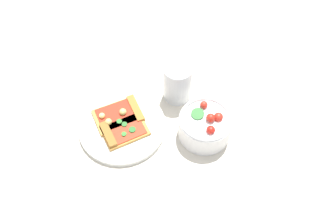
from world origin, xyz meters
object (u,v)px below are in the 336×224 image
(pizza_slice_near, at_px, (121,114))
(plate, at_px, (122,127))
(soda_glass, at_px, (178,83))
(salad_bowl, at_px, (205,125))
(pizza_slice_far, at_px, (121,132))

(pizza_slice_near, bearing_deg, plate, 99.68)
(soda_glass, bearing_deg, salad_bowl, 117.88)
(plate, distance_m, salad_bowl, 0.21)
(plate, height_order, pizza_slice_near, pizza_slice_near)
(pizza_slice_near, bearing_deg, soda_glass, -153.38)
(soda_glass, bearing_deg, pizza_slice_near, 26.62)
(salad_bowl, relative_size, soda_glass, 1.17)
(plate, relative_size, soda_glass, 1.98)
(soda_glass, bearing_deg, plate, 35.70)
(pizza_slice_near, distance_m, pizza_slice_far, 0.05)
(pizza_slice_far, distance_m, salad_bowl, 0.21)
(pizza_slice_near, height_order, pizza_slice_far, pizza_slice_near)
(salad_bowl, bearing_deg, plate, -5.24)
(plate, height_order, salad_bowl, salad_bowl)
(salad_bowl, bearing_deg, pizza_slice_near, -12.65)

